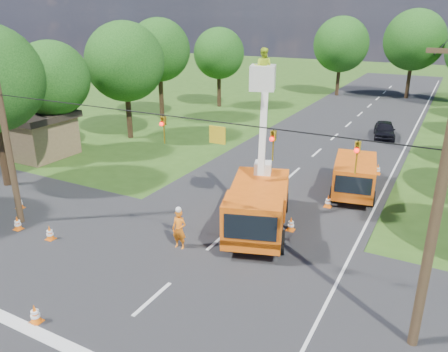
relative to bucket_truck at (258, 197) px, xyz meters
The scene contains 25 objects.
ground 13.44m from the bucket_truck, 94.81° to the left, with size 140.00×140.00×0.00m, color #2D4F17.
road_main 13.44m from the bucket_truck, 94.81° to the left, with size 12.00×100.00×0.06m, color black.
road_cross 5.16m from the bucket_truck, 103.30° to the right, with size 56.00×10.00×0.07m, color black.
edge_line 14.12m from the bucket_truck, 71.34° to the left, with size 0.12×90.00×0.02m, color silver.
bucket_truck is the anchor object (origin of this frame).
second_truck 7.41m from the bucket_truck, 66.29° to the left, with size 3.12×6.04×2.16m.
ground_worker 3.99m from the bucket_truck, 126.16° to the right, with size 0.67×0.44×1.83m, color orange.
distant_car 20.25m from the bucket_truck, 82.83° to the left, with size 1.61×4.01×1.37m, color black.
traffic_cone_0 10.36m from the bucket_truck, 111.50° to the right, with size 0.38×0.38×0.71m.
traffic_cone_2 2.10m from the bucket_truck, 25.94° to the left, with size 0.38×0.38×0.71m.
traffic_cone_3 4.92m from the bucket_truck, 61.70° to the left, with size 0.38×0.38×0.71m.
traffic_cone_4 9.62m from the bucket_truck, 146.09° to the right, with size 0.38×0.38×0.71m.
traffic_cone_5 11.45m from the bucket_truck, 151.95° to the right, with size 0.38×0.38×0.71m.
traffic_cone_6 12.64m from the bucket_truck, 163.01° to the right, with size 0.38×0.38×0.71m.
traffic_cone_7 11.33m from the bucket_truck, 71.03° to the left, with size 0.38×0.38×0.71m.
pole_right_near 9.39m from the bucket_truck, 32.61° to the right, with size 1.80×0.30×10.00m.
pole_left 11.94m from the bucket_truck, 156.01° to the right, with size 0.30×0.30×9.00m.
signal_span 6.38m from the bucket_truck, 76.81° to the right, with size 18.00×0.29×1.07m.
shed 19.40m from the bucket_truck, behind, with size 5.50×4.50×3.15m.
tree_left_c 18.50m from the bucket_truck, 166.36° to the left, with size 5.20×5.20×8.06m.
tree_left_d 19.61m from the bucket_truck, 147.48° to the left, with size 6.20×6.20×9.24m.
tree_left_e 25.34m from the bucket_truck, 136.04° to the left, with size 5.80×5.80×9.41m.
tree_left_f 30.13m from the bucket_truck, 122.20° to the left, with size 5.40×5.40×8.40m.
tree_far_a 39.02m from the bucket_truck, 99.08° to the left, with size 6.60×6.60×9.50m.
tree_far_b 40.64m from the bucket_truck, 87.32° to the left, with size 7.00×7.00×10.32m.
Camera 1 is at (8.48, -10.39, 9.65)m, focal length 35.00 mm.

